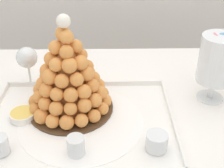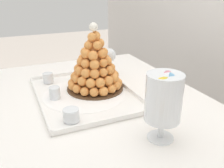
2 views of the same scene
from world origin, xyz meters
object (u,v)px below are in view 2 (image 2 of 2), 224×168
(dessert_cup_mid_left, at_px, (55,93))
(macaron_goblet, at_px, (164,99))
(serving_tray, at_px, (84,94))
(dessert_cup_centre, at_px, (71,115))
(wine_glass, at_px, (109,56))
(dessert_cup_left, at_px, (48,78))
(croquembouche, at_px, (95,65))
(creme_brulee_ramekin, at_px, (78,78))

(dessert_cup_mid_left, xyz_separation_m, macaron_goblet, (0.44, 0.27, 0.12))
(serving_tray, xyz_separation_m, dessert_cup_mid_left, (-0.00, -0.14, 0.03))
(dessert_cup_centre, height_order, wine_glass, wine_glass)
(dessert_cup_centre, distance_m, macaron_goblet, 0.36)
(dessert_cup_left, distance_m, dessert_cup_mid_left, 0.21)
(serving_tray, bearing_deg, dessert_cup_centre, -29.11)
(croquembouche, distance_m, wine_glass, 0.22)
(croquembouche, bearing_deg, creme_brulee_ramekin, -161.97)
(croquembouche, relative_size, dessert_cup_left, 6.22)
(dessert_cup_mid_left, height_order, creme_brulee_ramekin, dessert_cup_mid_left)
(dessert_cup_left, distance_m, macaron_goblet, 0.71)
(serving_tray, bearing_deg, dessert_cup_mid_left, -91.62)
(wine_glass, bearing_deg, croquembouche, -41.98)
(dessert_cup_mid_left, height_order, wine_glass, wine_glass)
(dessert_cup_centre, distance_m, wine_glass, 0.54)
(serving_tray, distance_m, dessert_cup_left, 0.25)
(serving_tray, height_order, wine_glass, wine_glass)
(dessert_cup_mid_left, bearing_deg, macaron_goblet, 31.27)
(serving_tray, distance_m, macaron_goblet, 0.48)
(croquembouche, distance_m, macaron_goblet, 0.48)
(wine_glass, bearing_deg, serving_tray, -46.89)
(serving_tray, distance_m, dessert_cup_centre, 0.25)
(dessert_cup_left, bearing_deg, macaron_goblet, 21.85)
(creme_brulee_ramekin, bearing_deg, wine_glass, 94.11)
(dessert_cup_left, xyz_separation_m, dessert_cup_centre, (0.43, 0.01, -0.00))
(dessert_cup_left, bearing_deg, dessert_cup_centre, 1.23)
(dessert_cup_mid_left, relative_size, macaron_goblet, 0.22)
(croquembouche, relative_size, wine_glass, 2.02)
(dessert_cup_mid_left, relative_size, creme_brulee_ramekin, 0.66)
(croquembouche, distance_m, creme_brulee_ramekin, 0.19)
(wine_glass, bearing_deg, dessert_cup_left, -92.36)
(macaron_goblet, bearing_deg, dessert_cup_mid_left, -148.73)
(dessert_cup_left, height_order, dessert_cup_mid_left, dessert_cup_mid_left)
(dessert_cup_mid_left, bearing_deg, dessert_cup_left, 177.84)
(dessert_cup_mid_left, xyz_separation_m, dessert_cup_centre, (0.22, 0.02, -0.00))
(serving_tray, bearing_deg, wine_glass, 133.11)
(croquembouche, relative_size, macaron_goblet, 1.30)
(croquembouche, xyz_separation_m, dessert_cup_left, (-0.17, -0.20, -0.10))
(dessert_cup_left, distance_m, wine_glass, 0.35)
(croquembouche, xyz_separation_m, creme_brulee_ramekin, (-0.15, -0.05, -0.11))
(dessert_cup_mid_left, distance_m, dessert_cup_centre, 0.22)
(croquembouche, height_order, wine_glass, croquembouche)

